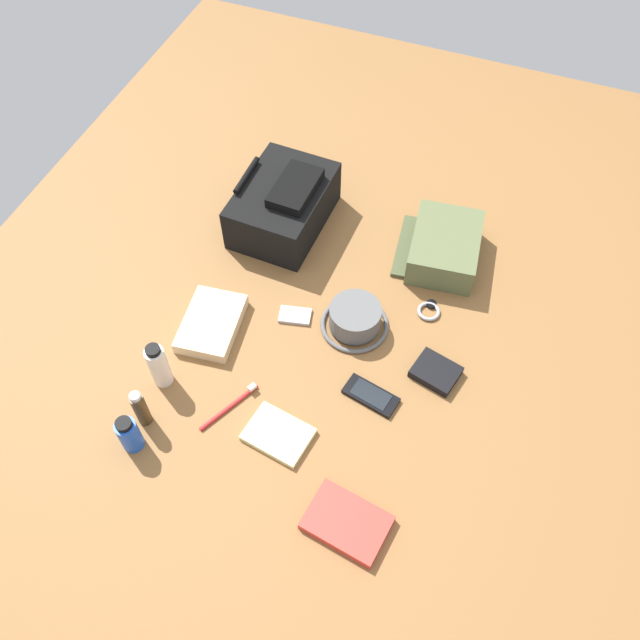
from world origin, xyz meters
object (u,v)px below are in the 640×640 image
(backpack, at_px, (284,205))
(folded_towel, at_px, (211,324))
(cell_phone, at_px, (371,395))
(media_player, at_px, (295,315))
(paperback_novel, at_px, (347,523))
(notepad, at_px, (278,434))
(wallet, at_px, (436,372))
(toothbrush, at_px, (232,404))
(bucket_hat, at_px, (355,319))
(toiletry_pouch, at_px, (443,247))
(deodorant_spray, at_px, (129,434))
(toothpaste_tube, at_px, (159,365))
(cologne_bottle, at_px, (141,408))
(wristwatch, at_px, (429,310))

(backpack, distance_m, folded_towel, 0.42)
(cell_phone, bearing_deg, media_player, 59.66)
(paperback_novel, distance_m, notepad, 0.26)
(wallet, bearing_deg, folded_towel, 110.94)
(media_player, relative_size, toothbrush, 0.58)
(backpack, xyz_separation_m, cell_phone, (-0.46, -0.42, -0.07))
(wallet, height_order, folded_towel, folded_towel)
(bucket_hat, xyz_separation_m, folded_towel, (-0.14, 0.35, -0.01))
(toiletry_pouch, distance_m, notepad, 0.71)
(deodorant_spray, height_order, media_player, deodorant_spray)
(toiletry_pouch, height_order, cell_phone, toiletry_pouch)
(cell_phone, bearing_deg, toiletry_pouch, -4.86)
(toothpaste_tube, xyz_separation_m, wallet, (0.26, -0.63, -0.06))
(toiletry_pouch, bearing_deg, bucket_hat, 154.17)
(folded_towel, bearing_deg, toothbrush, -141.66)
(cologne_bottle, xyz_separation_m, media_player, (0.41, -0.22, -0.05))
(bucket_hat, relative_size, wristwatch, 2.55)
(cologne_bottle, bearing_deg, toothbrush, -58.27)
(paperback_novel, distance_m, toothbrush, 0.40)
(toiletry_pouch, height_order, folded_towel, toiletry_pouch)
(wristwatch, relative_size, notepad, 0.47)
(wristwatch, bearing_deg, toothpaste_tube, 128.29)
(notepad, bearing_deg, cologne_bottle, 112.65)
(backpack, height_order, folded_towel, backpack)
(bucket_hat, bearing_deg, toothpaste_tube, 129.99)
(toiletry_pouch, xyz_separation_m, bucket_hat, (-0.31, 0.15, -0.01))
(bucket_hat, xyz_separation_m, toothbrush, (-0.33, 0.20, -0.03))
(cologne_bottle, xyz_separation_m, cell_phone, (0.26, -0.48, -0.05))
(toothpaste_tube, xyz_separation_m, cell_phone, (0.14, -0.50, -0.06))
(cologne_bottle, bearing_deg, media_player, -28.06)
(backpack, distance_m, cell_phone, 0.63)
(media_player, bearing_deg, folded_towel, 120.36)
(backpack, xyz_separation_m, notepad, (-0.64, -0.25, -0.07))
(wallet, bearing_deg, toothbrush, 134.81)
(deodorant_spray, bearing_deg, bucket_hat, -36.29)
(bucket_hat, distance_m, wallet, 0.25)
(deodorant_spray, bearing_deg, cell_phone, -56.23)
(toiletry_pouch, relative_size, cell_phone, 1.81)
(toothpaste_tube, xyz_separation_m, paperback_novel, (-0.18, -0.55, -0.06))
(folded_towel, bearing_deg, wristwatch, -63.66)
(backpack, xyz_separation_m, deodorant_spray, (-0.78, 0.05, -0.02))
(paperback_novel, xyz_separation_m, folded_towel, (0.36, 0.51, 0.01))
(toothbrush, xyz_separation_m, folded_towel, (0.19, 0.15, 0.01))
(bucket_hat, relative_size, notepad, 1.20)
(toothpaste_tube, relative_size, folded_towel, 0.73)
(wristwatch, xyz_separation_m, wallet, (-0.18, -0.07, 0.01))
(wallet, distance_m, notepad, 0.42)
(media_player, distance_m, folded_towel, 0.22)
(bucket_hat, height_order, toothpaste_tube, toothpaste_tube)
(paperback_novel, bearing_deg, cologne_bottle, 83.41)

